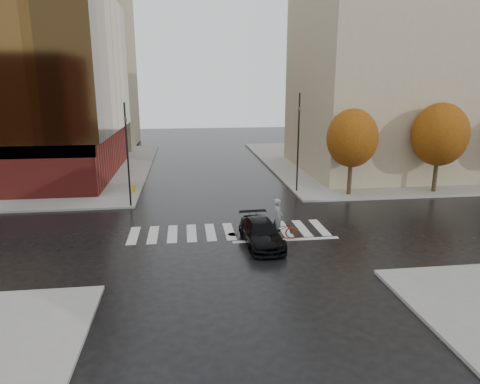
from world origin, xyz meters
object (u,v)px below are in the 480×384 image
at_px(traffic_light_nw, 127,149).
at_px(traffic_light_ne, 298,136).
at_px(fire_hydrant, 133,188).
at_px(cyclist, 279,225).
at_px(sedan, 261,233).

bearing_deg(traffic_light_nw, traffic_light_ne, 109.94).
bearing_deg(traffic_light_ne, fire_hydrant, -19.78).
bearing_deg(cyclist, fire_hydrant, 51.61).
bearing_deg(sedan, traffic_light_ne, 62.52).
xyz_separation_m(traffic_light_nw, fire_hydrant, (-0.20, 3.70, -3.65)).
bearing_deg(fire_hydrant, sedan, -55.89).
height_order(sedan, traffic_light_nw, traffic_light_nw).
distance_m(traffic_light_nw, traffic_light_ne, 12.89).
height_order(traffic_light_ne, fire_hydrant, traffic_light_ne).
height_order(traffic_light_nw, traffic_light_ne, traffic_light_ne).
distance_m(sedan, traffic_light_ne, 12.43).
xyz_separation_m(cyclist, fire_hydrant, (-9.13, 11.00, -0.28)).
xyz_separation_m(sedan, fire_hydrant, (-7.99, 11.80, -0.15)).
relative_size(cyclist, traffic_light_nw, 0.33).
bearing_deg(cyclist, sedan, 136.94).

